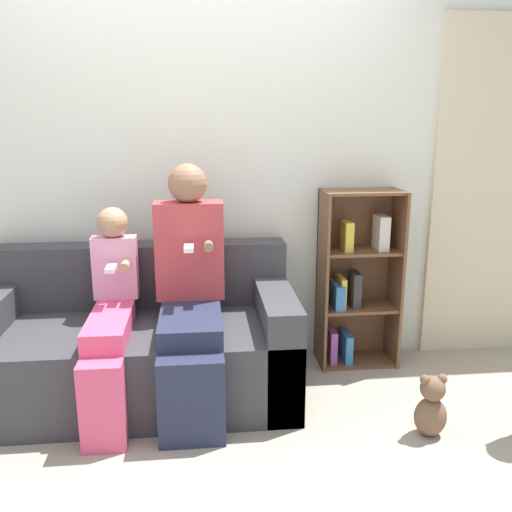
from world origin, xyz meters
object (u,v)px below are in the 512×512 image
child_seated (110,316)px  teddy_bear (431,407)px  adult_seated (190,286)px  bookshelf (355,281)px  couch (138,347)px

child_seated → teddy_bear: child_seated is taller
child_seated → adult_seated: bearing=8.2°
child_seated → bookshelf: size_ratio=0.95×
adult_seated → couch: bearing=161.4°
adult_seated → teddy_bear: adult_seated is taller
bookshelf → teddy_bear: (0.15, -0.90, -0.39)m
adult_seated → teddy_bear: 1.38m
child_seated → bookshelf: (1.46, 0.48, 0.00)m
teddy_bear → couch: bearing=158.8°
couch → bookshelf: (1.34, 0.32, 0.25)m
child_seated → couch: bearing=54.9°
bookshelf → teddy_bear: bookshelf is taller
couch → bookshelf: size_ratio=1.56×
couch → child_seated: 0.32m
couch → adult_seated: bearing=-18.6°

